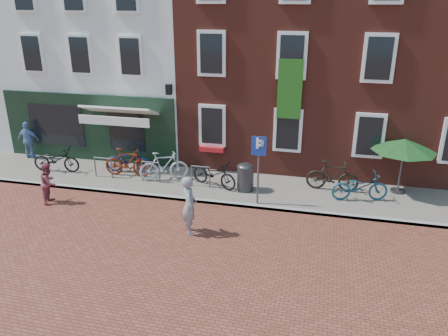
% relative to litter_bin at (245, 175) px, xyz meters
% --- Properties ---
extents(ground, '(80.00, 80.00, 0.00)m').
position_rel_litter_bin_xyz_m(ground, '(-2.19, -1.27, -0.68)').
color(ground, brown).
extents(sidewalk, '(24.00, 3.00, 0.10)m').
position_rel_litter_bin_xyz_m(sidewalk, '(-1.19, 0.23, -0.63)').
color(sidewalk, slate).
rests_on(sidewalk, ground).
extents(building_stucco, '(8.00, 8.00, 9.00)m').
position_rel_litter_bin_xyz_m(building_stucco, '(-7.19, 5.73, 3.82)').
color(building_stucco, silver).
rests_on(building_stucco, ground).
extents(building_brick_mid, '(6.00, 8.00, 10.00)m').
position_rel_litter_bin_xyz_m(building_brick_mid, '(-0.19, 5.73, 4.32)').
color(building_brick_mid, maroon).
rests_on(building_brick_mid, ground).
extents(building_brick_right, '(6.00, 8.00, 10.00)m').
position_rel_litter_bin_xyz_m(building_brick_right, '(5.81, 5.73, 4.32)').
color(building_brick_right, maroon).
rests_on(building_brick_right, ground).
extents(litter_bin, '(0.61, 0.61, 1.12)m').
position_rel_litter_bin_xyz_m(litter_bin, '(0.00, 0.00, 0.00)').
color(litter_bin, '#363739').
rests_on(litter_bin, sidewalk).
extents(parking_sign, '(0.50, 0.08, 2.43)m').
position_rel_litter_bin_xyz_m(parking_sign, '(0.63, -1.03, 1.08)').
color(parking_sign, '#4C4C4F').
rests_on(parking_sign, sidewalk).
extents(parasol, '(2.27, 2.27, 2.13)m').
position_rel_litter_bin_xyz_m(parasol, '(5.48, 1.13, 1.31)').
color(parasol, '#4C4C4F').
rests_on(parasol, sidewalk).
extents(woman, '(0.66, 0.79, 1.85)m').
position_rel_litter_bin_xyz_m(woman, '(-1.09, -3.32, 0.24)').
color(woman, gray).
rests_on(woman, ground).
extents(boy, '(0.71, 0.82, 1.46)m').
position_rel_litter_bin_xyz_m(boy, '(-6.53, -2.38, 0.05)').
color(boy, brown).
rests_on(boy, ground).
extents(cafe_person, '(1.01, 0.52, 1.65)m').
position_rel_litter_bin_xyz_m(cafe_person, '(-9.94, 1.23, 0.24)').
color(cafe_person, '#6180B2').
rests_on(cafe_person, sidewalk).
extents(bicycle_0, '(2.00, 0.86, 1.02)m').
position_rel_litter_bin_xyz_m(bicycle_0, '(-7.84, 0.05, -0.07)').
color(bicycle_0, black).
rests_on(bicycle_0, sidewalk).
extents(bicycle_1, '(1.91, 0.62, 1.14)m').
position_rel_litter_bin_xyz_m(bicycle_1, '(-4.81, 0.28, -0.01)').
color(bicycle_1, '#641B09').
rests_on(bicycle_1, sidewalk).
extents(bicycle_2, '(1.99, 0.80, 1.02)m').
position_rel_litter_bin_xyz_m(bicycle_2, '(-4.92, 0.64, -0.07)').
color(bicycle_2, '#0B1851').
rests_on(bicycle_2, sidewalk).
extents(bicycle_3, '(1.95, 1.22, 1.14)m').
position_rel_litter_bin_xyz_m(bicycle_3, '(-3.26, 0.24, -0.01)').
color(bicycle_3, '#A9A9AC').
rests_on(bicycle_3, sidewalk).
extents(bicycle_4, '(2.06, 1.35, 1.02)m').
position_rel_litter_bin_xyz_m(bicycle_4, '(-1.20, 0.07, -0.07)').
color(bicycle_4, black).
rests_on(bicycle_4, sidewalk).
extents(bicycle_5, '(1.90, 0.58, 1.14)m').
position_rel_litter_bin_xyz_m(bicycle_5, '(3.11, 0.71, -0.01)').
color(bicycle_5, black).
rests_on(bicycle_5, sidewalk).
extents(bicycle_6, '(2.05, 1.10, 1.02)m').
position_rel_litter_bin_xyz_m(bicycle_6, '(4.05, 0.07, -0.07)').
color(bicycle_6, '#134053').
rests_on(bicycle_6, sidewalk).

